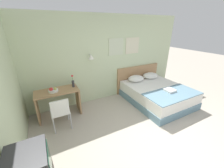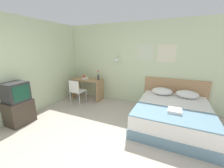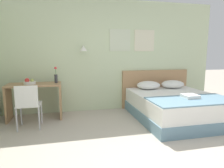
{
  "view_description": "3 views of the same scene",
  "coord_description": "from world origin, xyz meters",
  "px_view_note": "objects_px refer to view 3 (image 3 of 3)",
  "views": [
    {
      "loc": [
        -1.82,
        -1.26,
        2.32
      ],
      "look_at": [
        -0.25,
        1.75,
        0.87
      ],
      "focal_mm": 22.0,
      "sensor_mm": 36.0,
      "label": 1
    },
    {
      "loc": [
        1.24,
        -1.79,
        1.86
      ],
      "look_at": [
        -0.31,
        1.59,
        0.87
      ],
      "focal_mm": 22.0,
      "sensor_mm": 36.0,
      "label": 2
    },
    {
      "loc": [
        -0.96,
        -2.13,
        1.41
      ],
      "look_at": [
        -0.04,
        1.78,
        0.77
      ],
      "focal_mm": 32.0,
      "sensor_mm": 36.0,
      "label": 3
    }
  ],
  "objects_px": {
    "headboard": "(155,88)",
    "folded_towel_near_foot": "(190,96)",
    "flower_vase": "(56,77)",
    "pillow_right": "(173,84)",
    "desk": "(35,95)",
    "fruit_bowl": "(29,82)",
    "throw_blanket": "(193,100)",
    "bed": "(175,107)",
    "pillow_left": "(148,85)",
    "desk_chair": "(28,103)"
  },
  "relations": [
    {
      "from": "headboard",
      "to": "desk_chair",
      "type": "bearing_deg",
      "value": -162.2
    },
    {
      "from": "headboard",
      "to": "pillow_left",
      "type": "distance_m",
      "value": 0.47
    },
    {
      "from": "pillow_left",
      "to": "folded_towel_near_foot",
      "type": "relative_size",
      "value": 2.09
    },
    {
      "from": "throw_blanket",
      "to": "fruit_bowl",
      "type": "xyz_separation_m",
      "value": [
        -3.0,
        1.22,
        0.26
      ]
    },
    {
      "from": "folded_towel_near_foot",
      "to": "flower_vase",
      "type": "distance_m",
      "value": 2.77
    },
    {
      "from": "headboard",
      "to": "throw_blanket",
      "type": "distance_m",
      "value": 1.6
    },
    {
      "from": "bed",
      "to": "folded_towel_near_foot",
      "type": "bearing_deg",
      "value": -85.4
    },
    {
      "from": "bed",
      "to": "pillow_right",
      "type": "relative_size",
      "value": 3.49
    },
    {
      "from": "pillow_right",
      "to": "flower_vase",
      "type": "relative_size",
      "value": 1.63
    },
    {
      "from": "desk_chair",
      "to": "headboard",
      "type": "bearing_deg",
      "value": 17.8
    },
    {
      "from": "pillow_right",
      "to": "fruit_bowl",
      "type": "relative_size",
      "value": 2.36
    },
    {
      "from": "throw_blanket",
      "to": "bed",
      "type": "bearing_deg",
      "value": 90.0
    },
    {
      "from": "desk",
      "to": "fruit_bowl",
      "type": "bearing_deg",
      "value": -161.49
    },
    {
      "from": "bed",
      "to": "throw_blanket",
      "type": "relative_size",
      "value": 1.23
    },
    {
      "from": "desk_chair",
      "to": "fruit_bowl",
      "type": "height_order",
      "value": "fruit_bowl"
    },
    {
      "from": "pillow_left",
      "to": "desk",
      "type": "relative_size",
      "value": 0.52
    },
    {
      "from": "desk",
      "to": "pillow_right",
      "type": "bearing_deg",
      "value": 0.62
    },
    {
      "from": "throw_blanket",
      "to": "desk_chair",
      "type": "bearing_deg",
      "value": 167.66
    },
    {
      "from": "folded_towel_near_foot",
      "to": "desk",
      "type": "distance_m",
      "value": 3.15
    },
    {
      "from": "throw_blanket",
      "to": "fruit_bowl",
      "type": "relative_size",
      "value": 6.7
    },
    {
      "from": "pillow_right",
      "to": "desk",
      "type": "xyz_separation_m",
      "value": [
        -3.24,
        -0.04,
        -0.11
      ]
    },
    {
      "from": "pillow_left",
      "to": "pillow_right",
      "type": "xyz_separation_m",
      "value": [
        0.65,
        0.0,
        0.0
      ]
    },
    {
      "from": "headboard",
      "to": "pillow_left",
      "type": "xyz_separation_m",
      "value": [
        -0.32,
        -0.31,
        0.15
      ]
    },
    {
      "from": "headboard",
      "to": "fruit_bowl",
      "type": "height_order",
      "value": "headboard"
    },
    {
      "from": "headboard",
      "to": "desk_chair",
      "type": "xyz_separation_m",
      "value": [
        -2.95,
        -0.95,
        0.02
      ]
    },
    {
      "from": "headboard",
      "to": "folded_towel_near_foot",
      "type": "bearing_deg",
      "value": -88.62
    },
    {
      "from": "pillow_right",
      "to": "flower_vase",
      "type": "height_order",
      "value": "flower_vase"
    },
    {
      "from": "pillow_right",
      "to": "folded_towel_near_foot",
      "type": "height_order",
      "value": "pillow_right"
    },
    {
      "from": "bed",
      "to": "throw_blanket",
      "type": "height_order",
      "value": "throw_blanket"
    },
    {
      "from": "desk",
      "to": "flower_vase",
      "type": "relative_size",
      "value": 3.14
    },
    {
      "from": "pillow_left",
      "to": "pillow_right",
      "type": "bearing_deg",
      "value": 0.0
    },
    {
      "from": "throw_blanket",
      "to": "desk",
      "type": "height_order",
      "value": "desk"
    },
    {
      "from": "pillow_left",
      "to": "desk",
      "type": "xyz_separation_m",
      "value": [
        -2.59,
        -0.04,
        -0.11
      ]
    },
    {
      "from": "pillow_right",
      "to": "desk",
      "type": "bearing_deg",
      "value": -179.38
    },
    {
      "from": "bed",
      "to": "fruit_bowl",
      "type": "bearing_deg",
      "value": 167.83
    },
    {
      "from": "throw_blanket",
      "to": "flower_vase",
      "type": "xyz_separation_m",
      "value": [
        -2.47,
        1.29,
        0.35
      ]
    },
    {
      "from": "pillow_right",
      "to": "fruit_bowl",
      "type": "bearing_deg",
      "value": -178.91
    },
    {
      "from": "desk",
      "to": "flower_vase",
      "type": "bearing_deg",
      "value": 4.98
    },
    {
      "from": "bed",
      "to": "folded_towel_near_foot",
      "type": "distance_m",
      "value": 0.54
    },
    {
      "from": "pillow_left",
      "to": "pillow_right",
      "type": "distance_m",
      "value": 0.65
    },
    {
      "from": "flower_vase",
      "to": "throw_blanket",
      "type": "bearing_deg",
      "value": -27.53
    },
    {
      "from": "headboard",
      "to": "pillow_right",
      "type": "xyz_separation_m",
      "value": [
        0.32,
        -0.31,
        0.15
      ]
    },
    {
      "from": "desk",
      "to": "folded_towel_near_foot",
      "type": "bearing_deg",
      "value": -20.62
    },
    {
      "from": "pillow_left",
      "to": "throw_blanket",
      "type": "distance_m",
      "value": 1.33
    },
    {
      "from": "pillow_right",
      "to": "fruit_bowl",
      "type": "xyz_separation_m",
      "value": [
        -3.32,
        -0.06,
        0.17
      ]
    },
    {
      "from": "headboard",
      "to": "throw_blanket",
      "type": "xyz_separation_m",
      "value": [
        0.0,
        -1.59,
        0.06
      ]
    },
    {
      "from": "bed",
      "to": "desk",
      "type": "distance_m",
      "value": 3.01
    },
    {
      "from": "bed",
      "to": "pillow_left",
      "type": "xyz_separation_m",
      "value": [
        -0.32,
        0.71,
        0.37
      ]
    },
    {
      "from": "bed",
      "to": "pillow_left",
      "type": "distance_m",
      "value": 0.86
    },
    {
      "from": "pillow_left",
      "to": "throw_blanket",
      "type": "xyz_separation_m",
      "value": [
        0.32,
        -1.28,
        -0.08
      ]
    }
  ]
}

